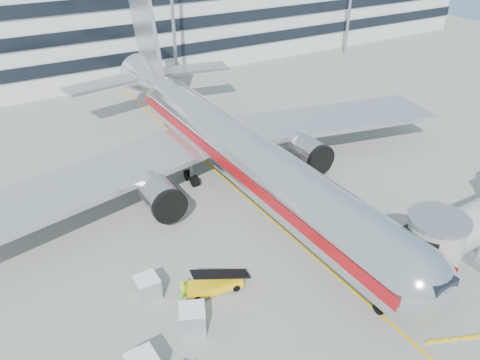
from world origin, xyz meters
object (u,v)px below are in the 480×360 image
main_jet (231,146)px  ramp_worker (183,291)px  cargo_container_right (147,288)px  cargo_container_front (192,319)px  belt_loader (214,284)px

main_jet → ramp_worker: main_jet is taller
cargo_container_right → cargo_container_front: cargo_container_front is taller
main_jet → cargo_container_right: size_ratio=30.37×
belt_loader → cargo_container_front: 3.75m
cargo_container_right → ramp_worker: bearing=-38.3°
main_jet → cargo_container_right: bearing=-140.9°
main_jet → ramp_worker: 16.33m
ramp_worker → belt_loader: bearing=-31.5°
belt_loader → ramp_worker: 2.26m
main_jet → cargo_container_front: main_jet is taller
cargo_container_right → belt_loader: bearing=-23.1°
belt_loader → cargo_container_right: belt_loader is taller
cargo_container_right → ramp_worker: 2.54m
cargo_container_front → ramp_worker: cargo_container_front is taller
belt_loader → cargo_container_right: (-4.22, 1.81, 0.27)m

